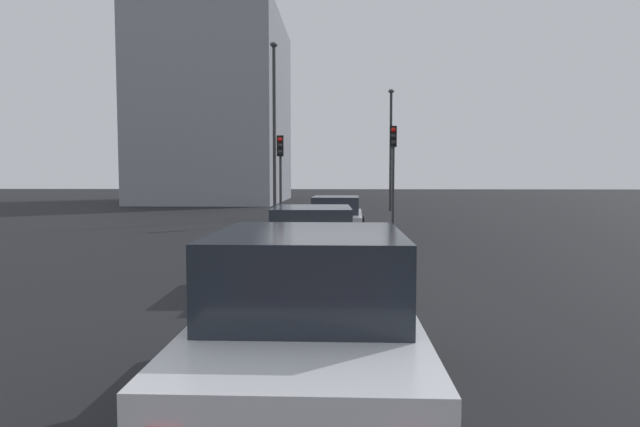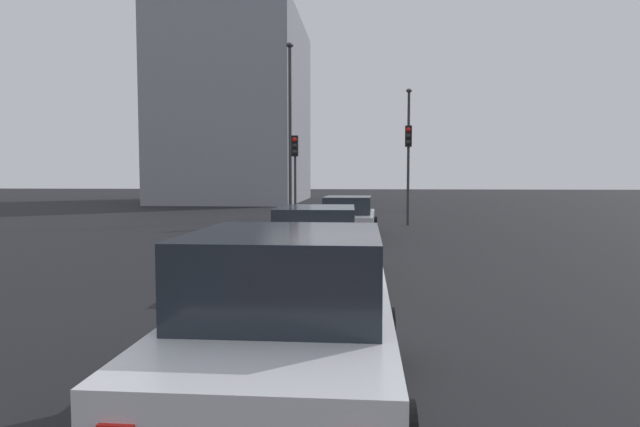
% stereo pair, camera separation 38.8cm
% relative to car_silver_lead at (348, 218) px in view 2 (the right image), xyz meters
% --- Properties ---
extents(ground_plane, '(160.00, 160.00, 0.20)m').
position_rel_car_silver_lead_xyz_m(ground_plane, '(-7.71, 0.18, -0.81)').
color(ground_plane, black).
extents(car_silver_lead, '(4.82, 2.06, 1.44)m').
position_rel_car_silver_lead_xyz_m(car_silver_lead, '(0.00, 0.00, 0.00)').
color(car_silver_lead, '#A8AAB2').
rests_on(car_silver_lead, ground_plane).
extents(car_beige_second, '(4.52, 2.04, 1.51)m').
position_rel_car_silver_lead_xyz_m(car_beige_second, '(-7.65, 0.40, 0.03)').
color(car_beige_second, tan).
rests_on(car_beige_second, ground_plane).
extents(car_white_third, '(4.20, 2.02, 1.65)m').
position_rel_car_silver_lead_xyz_m(car_white_third, '(-13.86, 0.09, 0.08)').
color(car_white_third, silver).
rests_on(car_white_third, ground_plane).
extents(traffic_light_near_left, '(0.32, 0.29, 3.90)m').
position_rel_car_silver_lead_xyz_m(traffic_light_near_left, '(5.09, 2.49, 2.10)').
color(traffic_light_near_left, '#2D2D30').
rests_on(traffic_light_near_left, ground_plane).
extents(traffic_light_near_right, '(0.33, 0.31, 4.29)m').
position_rel_car_silver_lead_xyz_m(traffic_light_near_right, '(5.13, -2.42, 2.37)').
color(traffic_light_near_right, '#2D2D30').
rests_on(traffic_light_near_right, ground_plane).
extents(street_lamp_kerbside, '(0.56, 0.36, 8.62)m').
position_rel_car_silver_lead_xyz_m(street_lamp_kerbside, '(8.12, 3.12, 4.28)').
color(street_lamp_kerbside, '#2D2D30').
rests_on(street_lamp_kerbside, ground_plane).
extents(street_lamp_far, '(0.56, 0.36, 7.41)m').
position_rel_car_silver_lead_xyz_m(street_lamp_far, '(14.95, -3.18, 3.65)').
color(street_lamp_far, '#2D2D30').
rests_on(street_lamp_far, ground_plane).
extents(building_facade_left, '(15.92, 10.69, 15.21)m').
position_rel_car_silver_lead_xyz_m(building_facade_left, '(27.14, 10.18, 6.90)').
color(building_facade_left, gray).
rests_on(building_facade_left, ground_plane).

